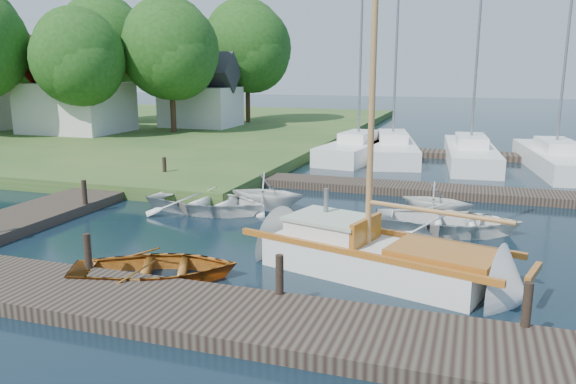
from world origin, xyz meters
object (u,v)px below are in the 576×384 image
(tree_2, at_px, (79,58))
(dinghy, at_px, (155,264))
(house_c, at_px, (201,97))
(mooring_post_2, at_px, (280,274))
(mooring_post_3, at_px, (527,305))
(marina_boat_2, at_px, (470,152))
(mooring_post_1, at_px, (88,251))
(mooring_post_4, at_px, (84,192))
(mooring_post_5, at_px, (164,167))
(marina_boat_0, at_px, (358,147))
(tree_3, at_px, (171,49))
(tree_4, at_px, (104,44))
(tender_d, at_px, (437,198))
(tender_c, at_px, (447,218))
(tree_7, at_px, (247,47))
(house_a, at_px, (76,94))
(tender_a, at_px, (207,199))
(marina_boat_1, at_px, (392,147))
(tree_5, at_px, (0,58))
(tender_b, at_px, (267,190))
(marina_boat_3, at_px, (555,157))
(sailboat, at_px, (381,261))

(tree_2, bearing_deg, dinghy, -48.55)
(house_c, bearing_deg, mooring_post_2, -60.14)
(mooring_post_2, bearing_deg, dinghy, 170.79)
(mooring_post_3, relative_size, marina_boat_2, 0.07)
(mooring_post_1, bearing_deg, tree_2, 128.21)
(mooring_post_4, relative_size, mooring_post_5, 1.00)
(mooring_post_3, height_order, marina_boat_0, marina_boat_0)
(marina_boat_2, bearing_deg, tree_3, 73.43)
(mooring_post_4, height_order, tree_4, tree_4)
(tender_d, xyz_separation_m, tree_2, (-21.93, 10.77, 4.65))
(mooring_post_5, distance_m, dinghy, 10.92)
(tender_c, distance_m, tree_7, 30.05)
(tender_c, bearing_deg, house_a, 53.92)
(tender_a, xyz_separation_m, house_c, (-10.68, 20.54, 2.15))
(mooring_post_3, distance_m, tender_c, 6.71)
(marina_boat_1, relative_size, tree_5, 1.37)
(tender_b, height_order, tree_2, tree_2)
(tender_b, bearing_deg, tender_c, -98.09)
(tree_2, bearing_deg, house_a, 135.75)
(tender_c, bearing_deg, tree_5, 56.32)
(mooring_post_4, xyz_separation_m, tender_a, (3.68, 1.46, -0.27))
(mooring_post_5, xyz_separation_m, tree_4, (-15.00, 17.05, 5.67))
(tender_c, distance_m, marina_boat_1, 13.66)
(dinghy, relative_size, house_c, 0.69)
(tender_d, xyz_separation_m, marina_boat_2, (0.85, 10.96, -0.03))
(mooring_post_3, xyz_separation_m, dinghy, (-7.62, 0.51, -0.32))
(mooring_post_2, distance_m, mooring_post_5, 13.12)
(mooring_post_1, bearing_deg, tree_4, 125.08)
(marina_boat_2, height_order, marina_boat_3, marina_boat_3)
(tender_c, xyz_separation_m, marina_boat_0, (-5.19, 12.59, 0.15))
(house_a, relative_size, tree_4, 0.65)
(house_c, relative_size, tree_4, 0.55)
(tender_a, distance_m, tree_2, 19.92)
(mooring_post_5, height_order, tree_4, tree_4)
(tender_b, height_order, marina_boat_1, marina_boat_1)
(tree_7, bearing_deg, marina_boat_0, -46.94)
(sailboat, relative_size, marina_boat_1, 0.89)
(tree_5, bearing_deg, tree_3, -7.12)
(tender_b, xyz_separation_m, marina_boat_2, (6.30, 11.90, -0.10))
(house_a, relative_size, house_c, 1.19)
(mooring_post_1, relative_size, mooring_post_4, 1.00)
(sailboat, height_order, tender_d, sailboat)
(tree_4, bearing_deg, mooring_post_4, -55.78)
(marina_boat_2, relative_size, tree_2, 1.44)
(mooring_post_2, relative_size, mooring_post_5, 1.00)
(marina_boat_1, bearing_deg, tree_5, 68.96)
(marina_boat_3, bearing_deg, tender_a, 128.32)
(marina_boat_3, bearing_deg, marina_boat_2, 73.91)
(mooring_post_3, xyz_separation_m, tree_4, (-28.00, 27.05, 5.67))
(marina_boat_1, relative_size, tree_2, 1.41)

